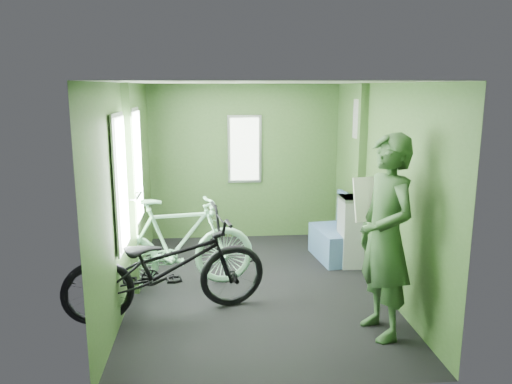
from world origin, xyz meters
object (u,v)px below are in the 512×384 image
waste_box (351,231)px  bench_seat (336,240)px  passenger (385,237)px  bicycle_black (169,316)px  bicycle_mint (178,288)px

waste_box → bench_seat: 0.34m
passenger → waste_box: bearing=161.7°
bench_seat → waste_box: bearing=-72.7°
passenger → bicycle_black: bearing=-116.7°
waste_box → bench_seat: size_ratio=1.04×
bicycle_mint → waste_box: waste_box is taller
bicycle_black → bench_seat: (2.09, 1.52, 0.26)m
passenger → bicycle_mint: bearing=-134.3°
passenger → waste_box: size_ratio=2.07×
waste_box → bench_seat: bearing=114.5°
bicycle_black → bench_seat: size_ratio=2.32×
bicycle_mint → waste_box: bearing=-85.4°
bicycle_black → passenger: bearing=-119.5°
passenger → bench_seat: bearing=165.8°
bench_seat → bicycle_mint: bearing=-165.6°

